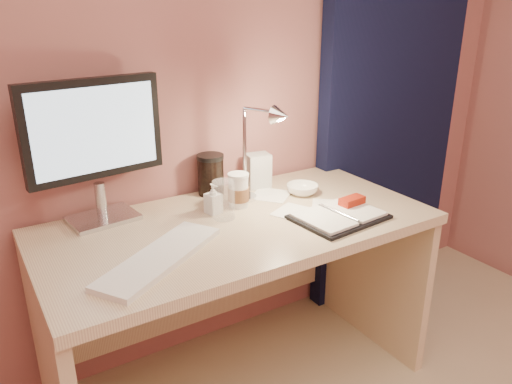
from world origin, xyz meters
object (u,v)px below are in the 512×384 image
monitor (94,139)px  dark_jar (211,177)px  desk (230,268)px  bowl (302,189)px  desk_lamp (248,146)px  coffee_cup (238,191)px  lotion_bottle (213,199)px  product_box (258,171)px  clear_cup (224,200)px  keyboard (160,258)px  planner (340,215)px

monitor → dark_jar: 0.51m
desk → bowl: bowl is taller
dark_jar → desk_lamp: size_ratio=0.38×
desk → coffee_cup: size_ratio=10.58×
coffee_cup → dark_jar: size_ratio=0.89×
lotion_bottle → desk_lamp: desk_lamp is taller
product_box → desk_lamp: 0.30m
desk → clear_cup: clear_cup is taller
monitor → dark_jar: bearing=-2.7°
dark_jar → desk_lamp: 0.28m
desk → keyboard: keyboard is taller
planner → coffee_cup: coffee_cup is taller
coffee_cup → lotion_bottle: coffee_cup is taller
coffee_cup → clear_cup: bearing=-145.6°
planner → coffee_cup: (-0.26, 0.29, 0.05)m
planner → clear_cup: size_ratio=2.39×
bowl → product_box: (-0.11, 0.17, 0.05)m
keyboard → bowl: 0.74m
dark_jar → lotion_bottle: bearing=-114.6°
monitor → coffee_cup: size_ratio=3.82×
keyboard → bowl: (0.70, 0.22, 0.01)m
desk → desk_lamp: 0.48m
clear_cup → dark_jar: 0.25m
monitor → desk_lamp: (0.50, -0.18, -0.06)m
clear_cup → dark_jar: size_ratio=0.95×
coffee_cup → clear_cup: clear_cup is taller
bowl → dark_jar: 0.38m
monitor → clear_cup: 0.49m
monitor → product_box: size_ratio=3.50×
keyboard → lotion_bottle: bearing=5.8°
lotion_bottle → dark_jar: (0.08, 0.18, 0.02)m
desk_lamp → dark_jar: bearing=79.4°
keyboard → product_box: product_box is taller
coffee_cup → product_box: product_box is taller
dark_jar → coffee_cup: bearing=-80.8°
coffee_cup → desk_lamp: size_ratio=0.34×
coffee_cup → clear_cup: size_ratio=0.94×
keyboard → planner: size_ratio=1.42×
lotion_bottle → desk_lamp: size_ratio=0.29×
planner → coffee_cup: 0.39m
desk_lamp → clear_cup: bearing=170.1°
planner → clear_cup: 0.43m
clear_cup → lotion_bottle: size_ratio=1.24×
desk → clear_cup: (-0.03, -0.02, 0.30)m
desk → keyboard: (-0.35, -0.20, 0.24)m
clear_cup → product_box: product_box is taller
coffee_cup → planner: bearing=-48.1°
bowl → dark_jar: dark_jar is taller
bowl → lotion_bottle: (-0.40, 0.02, 0.04)m
dark_jar → clear_cup: bearing=-106.5°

